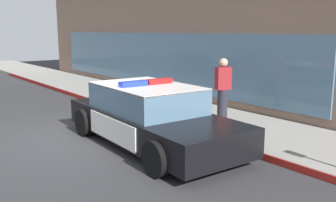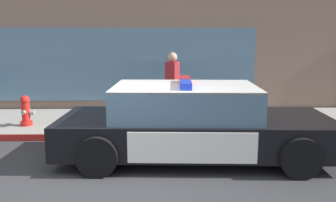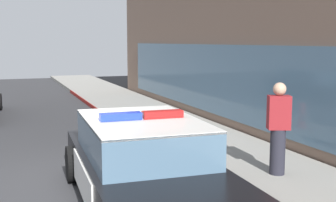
% 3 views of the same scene
% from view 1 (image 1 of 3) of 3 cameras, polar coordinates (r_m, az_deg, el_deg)
% --- Properties ---
extents(ground, '(48.00, 48.00, 0.00)m').
position_cam_1_polar(ground, '(9.53, -14.25, -5.38)').
color(ground, '#303033').
extents(sidewalk, '(48.00, 2.78, 0.15)m').
position_cam_1_polar(sidewalk, '(11.46, 3.05, -1.93)').
color(sidewalk, gray).
rests_on(sidewalk, ground).
extents(curb_red_paint, '(28.80, 0.04, 0.14)m').
position_cam_1_polar(curb_red_paint, '(10.62, -2.69, -2.97)').
color(curb_red_paint, maroon).
rests_on(curb_red_paint, ground).
extents(police_cruiser, '(5.04, 2.31, 1.49)m').
position_cam_1_polar(police_cruiser, '(8.48, -2.81, -2.30)').
color(police_cruiser, black).
rests_on(police_cruiser, ground).
extents(fire_hydrant, '(0.34, 0.39, 0.73)m').
position_cam_1_polar(fire_hydrant, '(12.71, -5.28, 1.27)').
color(fire_hydrant, red).
rests_on(fire_hydrant, sidewalk).
extents(pedestrian_on_sidewalk, '(0.39, 0.47, 1.71)m').
position_cam_1_polar(pedestrian_on_sidewalk, '(10.35, 8.46, 1.86)').
color(pedestrian_on_sidewalk, '#23232D').
rests_on(pedestrian_on_sidewalk, sidewalk).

